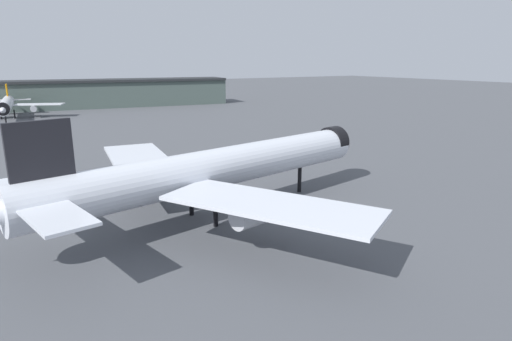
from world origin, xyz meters
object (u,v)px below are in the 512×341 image
airliner_near_gate (215,169)px  airliner_far_taxiway (6,105)px  traffic_cone_near_nose (254,159)px  service_truck_front (54,172)px

airliner_near_gate → airliner_far_taxiway: size_ratio=1.35×
traffic_cone_near_nose → service_truck_front: bearing=172.0°
service_truck_front → airliner_far_taxiway: bearing=164.0°
service_truck_front → traffic_cone_near_nose: service_truck_front is taller
service_truck_front → traffic_cone_near_nose: (44.36, -6.20, -1.23)m
service_truck_front → airliner_near_gate: bearing=9.1°
airliner_far_taxiway → airliner_near_gate: bearing=13.7°
service_truck_front → traffic_cone_near_nose: 44.81m
service_truck_front → traffic_cone_near_nose: bearing=63.8°
airliner_near_gate → service_truck_front: airliner_near_gate is taller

